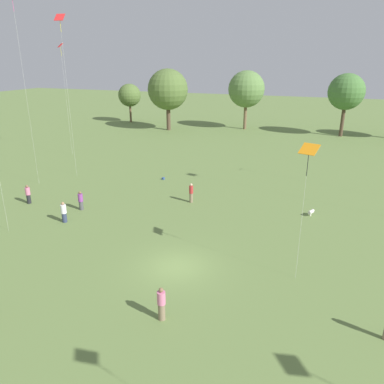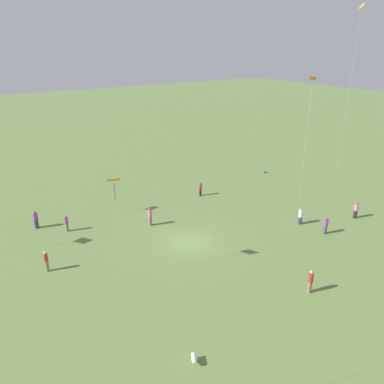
{
  "view_description": "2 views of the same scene",
  "coord_description": "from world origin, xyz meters",
  "px_view_note": "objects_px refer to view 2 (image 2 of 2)",
  "views": [
    {
      "loc": [
        8.46,
        -19.33,
        12.68
      ],
      "look_at": [
        0.54,
        1.31,
        4.76
      ],
      "focal_mm": 35.0,
      "sensor_mm": 36.0,
      "label": 1
    },
    {
      "loc": [
        16.56,
        25.07,
        17.13
      ],
      "look_at": [
        -1.79,
        -2.1,
        3.87
      ],
      "focal_mm": 35.0,
      "sensor_mm": 36.0,
      "label": 2
    }
  ],
  "objects_px": {
    "person_0": "(66,223)",
    "kite_9": "(114,183)",
    "person_5": "(356,210)",
    "person_7": "(36,220)",
    "person_3": "(301,216)",
    "person_6": "(310,281)",
    "person_8": "(46,261)",
    "person_2": "(200,189)",
    "picnic_bag_0": "(265,172)",
    "kite_2": "(359,23)",
    "dog_0": "(194,359)",
    "kite_6": "(312,90)",
    "person_1": "(150,217)",
    "person_4": "(325,226)"
  },
  "relations": [
    {
      "from": "person_4",
      "to": "person_8",
      "type": "height_order",
      "value": "person_8"
    },
    {
      "from": "kite_9",
      "to": "picnic_bag_0",
      "type": "xyz_separation_m",
      "value": [
        -26.87,
        -11.71,
        -7.64
      ]
    },
    {
      "from": "person_2",
      "to": "person_3",
      "type": "bearing_deg",
      "value": -60.91
    },
    {
      "from": "person_2",
      "to": "kite_9",
      "type": "relative_size",
      "value": 0.21
    },
    {
      "from": "person_2",
      "to": "kite_2",
      "type": "relative_size",
      "value": 0.08
    },
    {
      "from": "person_1",
      "to": "picnic_bag_0",
      "type": "height_order",
      "value": "person_1"
    },
    {
      "from": "person_7",
      "to": "kite_6",
      "type": "bearing_deg",
      "value": 169.83
    },
    {
      "from": "person_6",
      "to": "person_8",
      "type": "height_order",
      "value": "person_6"
    },
    {
      "from": "person_4",
      "to": "kite_2",
      "type": "bearing_deg",
      "value": 9.36
    },
    {
      "from": "person_2",
      "to": "picnic_bag_0",
      "type": "distance_m",
      "value": 12.41
    },
    {
      "from": "person_6",
      "to": "person_7",
      "type": "xyz_separation_m",
      "value": [
        14.12,
        -21.82,
        -0.03
      ]
    },
    {
      "from": "person_8",
      "to": "kite_2",
      "type": "distance_m",
      "value": 44.94
    },
    {
      "from": "person_7",
      "to": "kite_6",
      "type": "xyz_separation_m",
      "value": [
        -25.26,
        11.04,
        11.72
      ]
    },
    {
      "from": "person_7",
      "to": "kite_9",
      "type": "bearing_deg",
      "value": 119.61
    },
    {
      "from": "person_2",
      "to": "person_5",
      "type": "height_order",
      "value": "person_5"
    },
    {
      "from": "kite_6",
      "to": "person_1",
      "type": "bearing_deg",
      "value": 72.08
    },
    {
      "from": "person_2",
      "to": "person_3",
      "type": "distance_m",
      "value": 12.35
    },
    {
      "from": "person_2",
      "to": "person_7",
      "type": "relative_size",
      "value": 0.94
    },
    {
      "from": "kite_2",
      "to": "person_7",
      "type": "bearing_deg",
      "value": -18.91
    },
    {
      "from": "kite_2",
      "to": "dog_0",
      "type": "relative_size",
      "value": 30.72
    },
    {
      "from": "person_4",
      "to": "person_5",
      "type": "relative_size",
      "value": 0.97
    },
    {
      "from": "kite_9",
      "to": "person_2",
      "type": "bearing_deg",
      "value": -82.63
    },
    {
      "from": "person_0",
      "to": "dog_0",
      "type": "xyz_separation_m",
      "value": [
        -1.13,
        20.15,
        -0.51
      ]
    },
    {
      "from": "picnic_bag_0",
      "to": "person_2",
      "type": "bearing_deg",
      "value": 8.09
    },
    {
      "from": "person_4",
      "to": "kite_6",
      "type": "bearing_deg",
      "value": 40.64
    },
    {
      "from": "person_0",
      "to": "kite_9",
      "type": "height_order",
      "value": "kite_9"
    },
    {
      "from": "person_0",
      "to": "picnic_bag_0",
      "type": "xyz_separation_m",
      "value": [
        -28.13,
        -1.85,
        -0.71
      ]
    },
    {
      "from": "person_5",
      "to": "person_7",
      "type": "bearing_deg",
      "value": -108.38
    },
    {
      "from": "picnic_bag_0",
      "to": "kite_2",
      "type": "bearing_deg",
      "value": 152.7
    },
    {
      "from": "person_0",
      "to": "person_5",
      "type": "distance_m",
      "value": 29.24
    },
    {
      "from": "kite_9",
      "to": "person_7",
      "type": "bearing_deg",
      "value": -10.75
    },
    {
      "from": "person_8",
      "to": "picnic_bag_0",
      "type": "xyz_separation_m",
      "value": [
        -31.49,
        -7.76,
        -0.77
      ]
    },
    {
      "from": "kite_6",
      "to": "kite_2",
      "type": "bearing_deg",
      "value": -68.25
    },
    {
      "from": "person_1",
      "to": "person_6",
      "type": "relative_size",
      "value": 1.02
    },
    {
      "from": "person_6",
      "to": "person_0",
      "type": "bearing_deg",
      "value": 147.97
    },
    {
      "from": "person_6",
      "to": "picnic_bag_0",
      "type": "xyz_separation_m",
      "value": [
        -16.3,
        -21.3,
        -0.77
      ]
    },
    {
      "from": "person_0",
      "to": "kite_6",
      "type": "xyz_separation_m",
      "value": [
        -22.98,
        8.67,
        11.75
      ]
    },
    {
      "from": "person_8",
      "to": "person_2",
      "type": "bearing_deg",
      "value": -136.9
    },
    {
      "from": "dog_0",
      "to": "picnic_bag_0",
      "type": "distance_m",
      "value": 34.83
    },
    {
      "from": "person_6",
      "to": "kite_2",
      "type": "xyz_separation_m",
      "value": [
        -25.75,
        -16.43,
        18.3
      ]
    },
    {
      "from": "person_4",
      "to": "kite_6",
      "type": "relative_size",
      "value": 0.12
    },
    {
      "from": "person_3",
      "to": "person_5",
      "type": "relative_size",
      "value": 0.99
    },
    {
      "from": "person_3",
      "to": "person_6",
      "type": "relative_size",
      "value": 0.95
    },
    {
      "from": "person_4",
      "to": "kite_9",
      "type": "relative_size",
      "value": 0.21
    },
    {
      "from": "person_3",
      "to": "kite_6",
      "type": "height_order",
      "value": "kite_6"
    },
    {
      "from": "kite_6",
      "to": "dog_0",
      "type": "relative_size",
      "value": 20.06
    },
    {
      "from": "person_0",
      "to": "person_8",
      "type": "xyz_separation_m",
      "value": [
        3.36,
        5.91,
        0.05
      ]
    },
    {
      "from": "person_5",
      "to": "kite_6",
      "type": "distance_m",
      "value": 13.12
    },
    {
      "from": "person_1",
      "to": "person_5",
      "type": "bearing_deg",
      "value": -5.87
    },
    {
      "from": "person_6",
      "to": "kite_9",
      "type": "distance_m",
      "value": 15.84
    }
  ]
}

